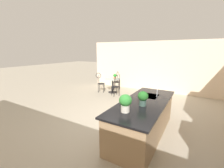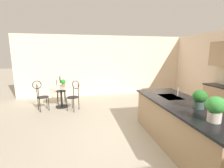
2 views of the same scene
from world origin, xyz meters
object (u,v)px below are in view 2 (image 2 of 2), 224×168
chair_by_island (41,94)px  chair_toward_desk (74,94)px  potted_plant_counter_far (215,107)px  potted_plant_counter_near (200,98)px  potted_plant_on_table (63,82)px  bistro_table (61,95)px  chair_near_window (61,88)px

chair_by_island → chair_toward_desk: size_ratio=1.00×
chair_toward_desk → potted_plant_counter_far: (3.48, 2.14, 0.57)m
chair_toward_desk → potted_plant_counter_near: 3.79m
potted_plant_counter_far → potted_plant_on_table: bearing=-148.2°
bistro_table → chair_by_island: (0.24, -0.63, 0.13)m
bistro_table → chair_by_island: 0.69m
chair_by_island → potted_plant_on_table: (-0.36, 0.71, 0.31)m
chair_near_window → bistro_table: bearing=7.2°
potted_plant_counter_near → potted_plant_counter_far: bearing=-19.7°
bistro_table → chair_near_window: size_ratio=0.77×
chair_near_window → chair_by_island: 1.04m
potted_plant_counter_near → potted_plant_on_table: bearing=-142.3°
potted_plant_on_table → potted_plant_counter_near: potted_plant_counter_near is taller
bistro_table → potted_plant_counter_far: (3.95, 2.59, 0.69)m
potted_plant_on_table → potted_plant_counter_far: size_ratio=0.67×
potted_plant_on_table → potted_plant_counter_far: potted_plant_counter_far is taller
bistro_table → potted_plant_counter_far: bearing=33.3°
bistro_table → potted_plant_counter_near: (3.40, 2.79, 0.67)m
chair_near_window → potted_plant_counter_far: (4.59, 2.68, 0.57)m
chair_near_window → potted_plant_counter_far: potted_plant_counter_far is taller
chair_by_island → chair_toward_desk: bearing=78.2°
potted_plant_counter_near → chair_by_island: bearing=-132.7°
chair_toward_desk → potted_plant_counter_near: potted_plant_counter_near is taller
chair_near_window → potted_plant_on_table: chair_near_window is taller
bistro_table → potted_plant_on_table: 0.46m
bistro_table → potted_plant_counter_far: size_ratio=2.07×
chair_by_island → potted_plant_counter_far: (3.71, 3.23, 0.57)m
potted_plant_on_table → chair_toward_desk: bearing=33.2°
chair_by_island → chair_near_window: bearing=148.0°
chair_toward_desk → potted_plant_counter_near: size_ratio=3.00×
chair_near_window → chair_by_island: same height
potted_plant_counter_near → potted_plant_counter_far: size_ratio=0.90×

